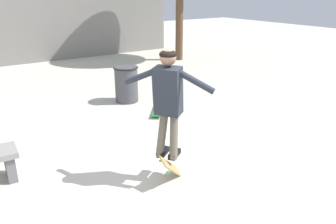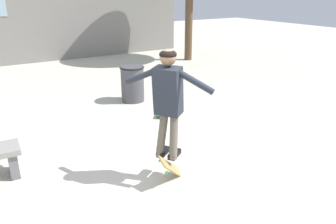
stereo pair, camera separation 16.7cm
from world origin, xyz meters
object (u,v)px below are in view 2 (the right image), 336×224
trash_bin (133,83)px  skater (168,96)px  skateboard_resting (163,110)px  skateboard_flipping (174,169)px

trash_bin → skater: size_ratio=0.56×
trash_bin → skater: bearing=-107.5°
trash_bin → skater: (-1.05, -3.32, 0.77)m
skateboard_resting → skateboard_flipping: bearing=-168.8°
skater → skateboard_resting: (1.25, 2.25, -1.14)m
skater → skateboard_resting: 2.81m
trash_bin → skateboard_flipping: size_ratio=1.24×
trash_bin → skateboard_flipping: (-1.00, -3.39, -0.30)m
trash_bin → skateboard_flipping: bearing=-106.4°
trash_bin → skateboard_resting: size_ratio=1.11×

